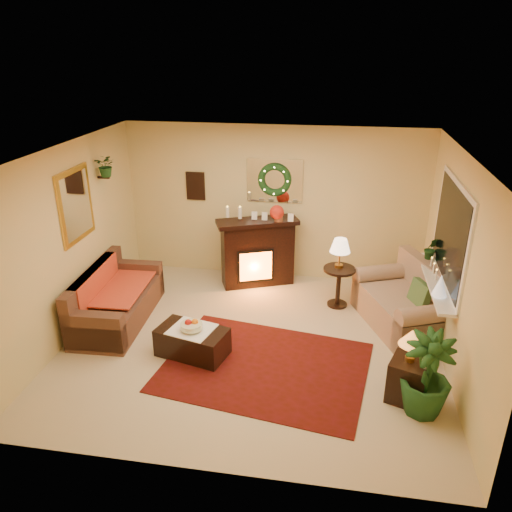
% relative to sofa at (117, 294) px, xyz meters
% --- Properties ---
extents(floor, '(5.00, 5.00, 0.00)m').
position_rel_sofa_xyz_m(floor, '(2.04, -0.30, -0.43)').
color(floor, beige).
rests_on(floor, ground).
extents(ceiling, '(5.00, 5.00, 0.00)m').
position_rel_sofa_xyz_m(ceiling, '(2.04, -0.30, 2.17)').
color(ceiling, white).
rests_on(ceiling, ground).
extents(wall_back, '(5.00, 5.00, 0.00)m').
position_rel_sofa_xyz_m(wall_back, '(2.04, 1.95, 0.87)').
color(wall_back, '#EFD88C').
rests_on(wall_back, ground).
extents(wall_front, '(5.00, 5.00, 0.00)m').
position_rel_sofa_xyz_m(wall_front, '(2.04, -2.55, 0.87)').
color(wall_front, '#EFD88C').
rests_on(wall_front, ground).
extents(wall_left, '(4.50, 4.50, 0.00)m').
position_rel_sofa_xyz_m(wall_left, '(-0.46, -0.30, 0.87)').
color(wall_left, '#EFD88C').
rests_on(wall_left, ground).
extents(wall_right, '(4.50, 4.50, 0.00)m').
position_rel_sofa_xyz_m(wall_right, '(4.54, -0.30, 0.87)').
color(wall_right, '#EFD88C').
rests_on(wall_right, ground).
extents(area_rug, '(2.77, 2.24, 0.01)m').
position_rel_sofa_xyz_m(area_rug, '(2.30, -0.81, -0.42)').
color(area_rug, '#491411').
rests_on(area_rug, floor).
extents(sofa, '(0.89, 1.88, 0.80)m').
position_rel_sofa_xyz_m(sofa, '(0.00, 0.00, 0.00)').
color(sofa, '#422E1F').
rests_on(sofa, floor).
extents(red_throw, '(0.82, 1.34, 0.02)m').
position_rel_sofa_xyz_m(red_throw, '(-0.06, 0.18, 0.03)').
color(red_throw, '#CF462C').
rests_on(red_throw, sofa).
extents(fireplace, '(1.22, 0.79, 1.07)m').
position_rel_sofa_xyz_m(fireplace, '(1.82, 1.54, 0.12)').
color(fireplace, black).
rests_on(fireplace, floor).
extents(poinsettia, '(0.23, 0.23, 0.23)m').
position_rel_sofa_xyz_m(poinsettia, '(2.14, 1.49, 0.87)').
color(poinsettia, red).
rests_on(poinsettia, fireplace).
extents(mantel_candle_a, '(0.06, 0.06, 0.17)m').
position_rel_sofa_xyz_m(mantel_candle_a, '(1.33, 1.49, 0.83)').
color(mantel_candle_a, white).
rests_on(mantel_candle_a, fireplace).
extents(mantel_candle_b, '(0.06, 0.06, 0.19)m').
position_rel_sofa_xyz_m(mantel_candle_b, '(1.54, 1.49, 0.83)').
color(mantel_candle_b, silver).
rests_on(mantel_candle_b, fireplace).
extents(mantel_mirror, '(0.92, 0.02, 0.72)m').
position_rel_sofa_xyz_m(mantel_mirror, '(2.04, 1.93, 1.27)').
color(mantel_mirror, white).
rests_on(mantel_mirror, wall_back).
extents(wreath, '(0.55, 0.11, 0.55)m').
position_rel_sofa_xyz_m(wreath, '(2.04, 1.89, 1.29)').
color(wreath, '#194719').
rests_on(wreath, wall_back).
extents(wall_art, '(0.32, 0.03, 0.48)m').
position_rel_sofa_xyz_m(wall_art, '(0.69, 1.93, 1.12)').
color(wall_art, '#381E11').
rests_on(wall_art, wall_back).
extents(gold_mirror, '(0.03, 0.84, 1.00)m').
position_rel_sofa_xyz_m(gold_mirror, '(-0.44, -0.00, 1.32)').
color(gold_mirror, gold).
rests_on(gold_mirror, wall_left).
extents(hanging_plant, '(0.33, 0.28, 0.36)m').
position_rel_sofa_xyz_m(hanging_plant, '(-0.30, 0.75, 1.54)').
color(hanging_plant, '#194719').
rests_on(hanging_plant, wall_left).
extents(loveseat, '(1.45, 1.81, 0.91)m').
position_rel_sofa_xyz_m(loveseat, '(4.10, 0.52, -0.01)').
color(loveseat, gray).
rests_on(loveseat, floor).
extents(window_frame, '(0.03, 1.86, 1.36)m').
position_rel_sofa_xyz_m(window_frame, '(4.53, 0.25, 1.12)').
color(window_frame, white).
rests_on(window_frame, wall_right).
extents(window_glass, '(0.02, 1.70, 1.22)m').
position_rel_sofa_xyz_m(window_glass, '(4.51, 0.25, 1.12)').
color(window_glass, black).
rests_on(window_glass, wall_right).
extents(window_sill, '(0.22, 1.86, 0.04)m').
position_rel_sofa_xyz_m(window_sill, '(4.42, 0.25, 0.44)').
color(window_sill, white).
rests_on(window_sill, wall_right).
extents(mini_tree, '(0.18, 0.18, 0.27)m').
position_rel_sofa_xyz_m(mini_tree, '(4.39, -0.23, 0.61)').
color(mini_tree, white).
rests_on(mini_tree, window_sill).
extents(sill_plant, '(0.25, 0.20, 0.46)m').
position_rel_sofa_xyz_m(sill_plant, '(4.45, 0.91, 0.66)').
color(sill_plant, '#19561E').
rests_on(sill_plant, window_sill).
extents(side_table_round, '(0.56, 0.56, 0.63)m').
position_rel_sofa_xyz_m(side_table_round, '(3.17, 0.98, -0.10)').
color(side_table_round, black).
rests_on(side_table_round, floor).
extents(lamp_cream, '(0.31, 0.31, 0.48)m').
position_rel_sofa_xyz_m(lamp_cream, '(3.16, 1.00, 0.45)').
color(lamp_cream, '#FFD8B0').
rests_on(lamp_cream, side_table_round).
extents(end_table_square, '(0.53, 0.53, 0.51)m').
position_rel_sofa_xyz_m(end_table_square, '(4.00, -1.14, -0.16)').
color(end_table_square, '#55341F').
rests_on(end_table_square, floor).
extents(lamp_tiffany, '(0.30, 0.30, 0.44)m').
position_rel_sofa_xyz_m(lamp_tiffany, '(3.98, -1.13, 0.32)').
color(lamp_tiffany, orange).
rests_on(lamp_tiffany, end_table_square).
extents(coffee_table, '(0.99, 0.70, 0.38)m').
position_rel_sofa_xyz_m(coffee_table, '(1.32, -0.69, -0.22)').
color(coffee_table, '#422712').
rests_on(coffee_table, floor).
extents(fruit_bowl, '(0.28, 0.28, 0.07)m').
position_rel_sofa_xyz_m(fruit_bowl, '(1.33, -0.71, 0.02)').
color(fruit_bowl, '#ECF4C7').
rests_on(fruit_bowl, coffee_table).
extents(floor_palm, '(1.74, 1.74, 2.94)m').
position_rel_sofa_xyz_m(floor_palm, '(4.14, -1.34, 0.02)').
color(floor_palm, black).
rests_on(floor_palm, floor).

